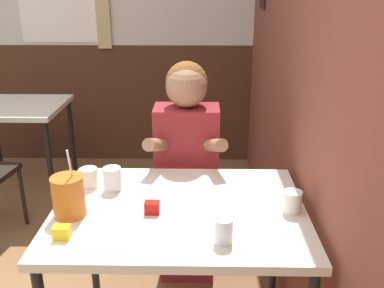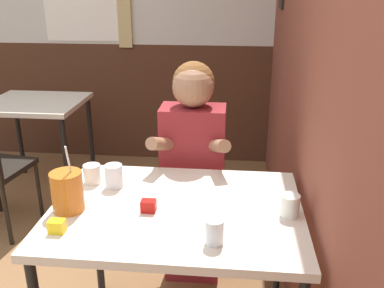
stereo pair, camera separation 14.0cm
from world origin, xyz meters
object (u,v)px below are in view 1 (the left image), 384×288
Objects in this scene: person_seated at (187,170)px; cocktail_pitcher at (69,196)px; main_table at (179,222)px; background_table at (16,117)px.

cocktail_pitcher is (-0.45, -0.63, 0.17)m from person_seated.
cocktail_pitcher is (-0.44, -0.07, 0.15)m from main_table.
cocktail_pitcher is (0.89, -1.61, 0.18)m from background_table.
main_table is at bearing -91.48° from person_seated.
main_table is 0.56m from person_seated.
background_table is 2.65× the size of cocktail_pitcher.
background_table is 0.60× the size of person_seated.
person_seated is at bearing -36.19° from background_table.
person_seated is at bearing 54.47° from cocktail_pitcher.
main_table is at bearing -49.29° from background_table.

